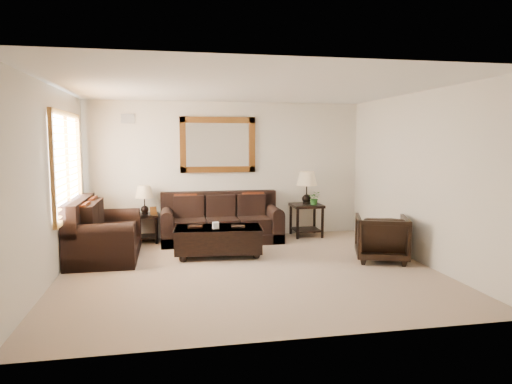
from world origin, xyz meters
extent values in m
cube|color=#866E5C|center=(0.00, 0.00, 0.00)|extent=(5.50, 5.00, 0.01)
cube|color=white|center=(0.00, 0.00, 2.70)|extent=(5.50, 5.00, 0.01)
cube|color=beige|center=(0.00, 2.50, 1.35)|extent=(5.50, 0.01, 2.70)
cube|color=beige|center=(0.00, -2.50, 1.35)|extent=(5.50, 0.01, 2.70)
cube|color=beige|center=(-2.75, 0.00, 1.35)|extent=(0.01, 5.00, 2.70)
cube|color=beige|center=(2.75, 0.00, 1.35)|extent=(0.01, 5.00, 2.70)
cube|color=white|center=(-2.73, 0.90, 1.55)|extent=(0.01, 1.80, 1.50)
cube|color=brown|center=(-2.70, 0.90, 2.34)|extent=(0.06, 1.96, 0.08)
cube|color=brown|center=(-2.70, 0.90, 0.76)|extent=(0.06, 1.96, 0.08)
cube|color=brown|center=(-2.70, -0.04, 1.55)|extent=(0.06, 0.08, 1.50)
cube|color=brown|center=(-2.70, 1.84, 1.55)|extent=(0.06, 0.08, 1.50)
cube|color=brown|center=(-2.70, 0.90, 1.55)|extent=(0.05, 0.05, 1.50)
cube|color=#502710|center=(-0.18, 2.46, 1.85)|extent=(1.50, 0.06, 1.10)
cube|color=white|center=(-0.18, 2.48, 1.85)|extent=(1.26, 0.01, 0.86)
cube|color=#999999|center=(-1.90, 2.48, 2.35)|extent=(0.25, 0.02, 0.18)
cube|color=black|center=(-0.18, 1.99, 0.09)|extent=(2.28, 0.98, 0.19)
cube|color=black|center=(-0.18, 2.37, 0.70)|extent=(2.28, 0.23, 0.47)
cube|color=black|center=(-0.79, 1.97, 0.33)|extent=(0.58, 0.81, 0.28)
cube|color=black|center=(-0.18, 1.97, 0.33)|extent=(0.58, 0.81, 0.28)
cube|color=black|center=(0.43, 1.97, 0.33)|extent=(0.58, 0.81, 0.28)
cube|color=black|center=(-1.21, 1.99, 0.27)|extent=(0.23, 0.98, 0.55)
cylinder|color=black|center=(-1.21, 1.99, 0.55)|extent=(0.23, 0.96, 0.23)
cube|color=black|center=(0.84, 1.99, 0.27)|extent=(0.23, 0.98, 0.55)
cylinder|color=black|center=(0.84, 1.99, 0.55)|extent=(0.23, 0.96, 0.23)
cube|color=maroon|center=(-0.84, 2.17, 0.69)|extent=(0.44, 0.19, 0.45)
cube|color=maroon|center=(0.48, 2.17, 0.69)|extent=(0.44, 0.19, 0.45)
cube|color=black|center=(-2.21, 1.14, 0.10)|extent=(1.05, 1.76, 0.20)
cube|color=black|center=(-2.61, 1.14, 0.74)|extent=(0.24, 1.76, 0.50)
cube|color=black|center=(-2.18, 0.82, 0.35)|extent=(0.86, 0.61, 0.30)
cube|color=black|center=(-2.18, 1.46, 0.35)|extent=(0.86, 0.61, 0.30)
cube|color=black|center=(-2.21, 0.38, 0.29)|extent=(1.05, 0.24, 0.58)
cylinder|color=black|center=(-2.21, 0.38, 0.58)|extent=(1.03, 0.24, 0.24)
cube|color=black|center=(-2.21, 1.90, 0.29)|extent=(1.05, 0.24, 0.58)
cylinder|color=black|center=(-2.21, 1.90, 0.58)|extent=(1.03, 0.24, 0.24)
cube|color=maroon|center=(-2.40, 0.77, 0.74)|extent=(0.20, 0.46, 0.48)
cube|color=maroon|center=(-2.40, 1.52, 0.74)|extent=(0.20, 0.46, 0.48)
cube|color=black|center=(-1.62, 2.21, 0.52)|extent=(0.49, 0.49, 0.04)
cube|color=black|center=(-1.62, 2.21, 0.11)|extent=(0.42, 0.42, 0.03)
cylinder|color=black|center=(-1.83, 2.00, 0.25)|extent=(0.04, 0.04, 0.49)
cylinder|color=black|center=(-1.41, 2.00, 0.25)|extent=(0.04, 0.04, 0.49)
cylinder|color=black|center=(-1.83, 2.42, 0.25)|extent=(0.04, 0.04, 0.49)
cylinder|color=black|center=(-1.41, 2.42, 0.25)|extent=(0.04, 0.04, 0.49)
sphere|color=black|center=(-1.62, 2.21, 0.63)|extent=(0.15, 0.15, 0.15)
cylinder|color=black|center=(-1.62, 2.21, 0.79)|extent=(0.02, 0.02, 0.32)
cone|color=#C8B085|center=(-1.62, 2.21, 0.97)|extent=(0.34, 0.34, 0.23)
cube|color=#502710|center=(-1.46, 2.12, 0.62)|extent=(0.14, 0.09, 0.15)
cube|color=black|center=(1.57, 2.16, 0.63)|extent=(0.60, 0.60, 0.05)
cube|color=black|center=(1.57, 2.16, 0.13)|extent=(0.51, 0.51, 0.03)
cylinder|color=black|center=(1.32, 1.90, 0.30)|extent=(0.05, 0.05, 0.60)
cylinder|color=black|center=(1.83, 1.90, 0.30)|extent=(0.05, 0.05, 0.60)
cylinder|color=black|center=(1.32, 2.42, 0.30)|extent=(0.05, 0.05, 0.60)
cylinder|color=black|center=(1.83, 2.42, 0.30)|extent=(0.05, 0.05, 0.60)
sphere|color=black|center=(1.57, 2.16, 0.76)|extent=(0.19, 0.19, 0.19)
cylinder|color=black|center=(1.57, 2.16, 0.96)|extent=(0.03, 0.03, 0.39)
cone|color=#C8B085|center=(1.57, 2.16, 1.18)|extent=(0.41, 0.41, 0.28)
sphere|color=black|center=(-0.96, 0.61, 0.05)|extent=(0.13, 0.13, 0.13)
sphere|color=black|center=(0.24, 0.61, 0.05)|extent=(0.13, 0.13, 0.13)
sphere|color=black|center=(-0.96, 1.15, 0.05)|extent=(0.13, 0.13, 0.13)
sphere|color=black|center=(0.24, 1.15, 0.05)|extent=(0.13, 0.13, 0.13)
cube|color=black|center=(-0.36, 0.88, 0.29)|extent=(1.48, 0.89, 0.40)
cube|color=black|center=(-0.36, 0.88, 0.47)|extent=(1.51, 0.91, 0.04)
cube|color=black|center=(-0.74, 0.94, 0.51)|extent=(0.25, 0.19, 0.03)
cube|color=black|center=(-0.03, 0.83, 0.50)|extent=(0.23, 0.17, 0.03)
cube|color=white|center=(-0.41, 0.77, 0.54)|extent=(0.11, 0.08, 0.11)
imported|color=black|center=(2.20, 0.10, 0.41)|extent=(1.00, 0.97, 0.82)
imported|color=#245A1F|center=(1.71, 2.05, 0.76)|extent=(0.32, 0.33, 0.21)
camera|label=1|loc=(-1.16, -6.62, 1.93)|focal=32.00mm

